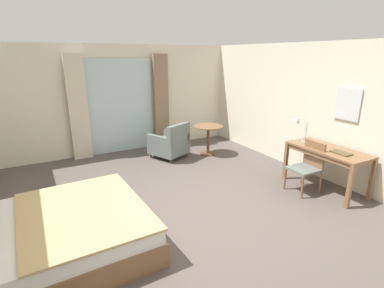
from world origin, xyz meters
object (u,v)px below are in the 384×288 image
Objects in this scene: round_cafe_table at (208,133)px; desk_lamp at (299,123)px; closed_book at (341,153)px; armchair_by_window at (170,144)px; writing_desk at (328,154)px; bed at (47,237)px; desk_chair at (308,164)px.

desk_lamp is at bearing -71.72° from round_cafe_table.
armchair_by_window is at bearing 120.60° from closed_book.
writing_desk is 0.75m from desk_lamp.
armchair_by_window is (-1.69, 3.15, -0.43)m from closed_book.
bed is 2.57× the size of desk_chair.
desk_lamp reaches higher than bed.
closed_book is at bearing -84.37° from desk_lamp.
desk_chair reaches higher than writing_desk.
bed reaches higher than armchair_by_window.
closed_book is (-0.04, -0.27, 0.10)m from writing_desk.
closed_book is (0.30, -0.39, 0.28)m from desk_chair.
writing_desk is 1.95× the size of round_cafe_table.
desk_lamp is 2.27m from round_cafe_table.
bed is at bearing 175.63° from writing_desk.
writing_desk is (4.51, -0.34, 0.40)m from bed.
armchair_by_window reaches higher than round_cafe_table.
closed_book reaches higher than round_cafe_table.
closed_book is at bearing -75.28° from round_cafe_table.
bed is 4.54m from closed_book.
writing_desk is 1.45× the size of armchair_by_window.
round_cafe_table is at bearing 100.38° from desk_chair.
bed is 4.37m from round_cafe_table.
writing_desk is at bearing -59.00° from armchair_by_window.
bed is at bearing -147.98° from round_cafe_table.
bed is 2.40× the size of armchair_by_window.
armchair_by_window is 1.35× the size of round_cafe_table.
desk_lamp is at bearing 65.08° from desk_chair.
desk_lamp reaches higher than desk_chair.
desk_chair is at bearing 162.31° from writing_desk.
desk_lamp is at bearing 3.10° from bed.
closed_book is 0.34× the size of armchair_by_window.
armchair_by_window reaches higher than closed_book.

